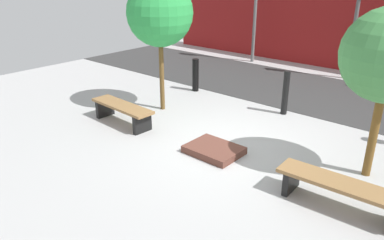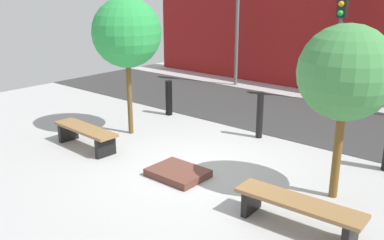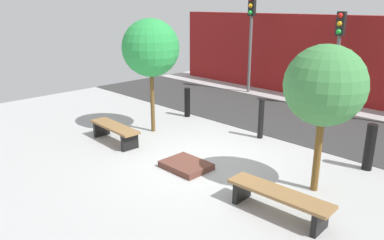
# 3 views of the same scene
# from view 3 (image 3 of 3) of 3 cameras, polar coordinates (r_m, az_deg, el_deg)

# --- Properties ---
(ground_plane) EXTENTS (18.00, 18.00, 0.00)m
(ground_plane) POSITION_cam_3_polar(r_m,az_deg,el_deg) (8.81, 1.25, -6.47)
(ground_plane) COLOR #ABABAB
(road_strip) EXTENTS (18.00, 3.75, 0.01)m
(road_strip) POSITION_cam_3_polar(r_m,az_deg,el_deg) (12.25, 16.05, -0.19)
(road_strip) COLOR #343434
(road_strip) RESTS_ON ground
(building_facade) EXTENTS (16.20, 0.50, 3.16)m
(building_facade) POSITION_cam_3_polar(r_m,az_deg,el_deg) (14.89, 23.05, 8.37)
(building_facade) COLOR maroon
(building_facade) RESTS_ON ground
(bench_left) EXTENTS (1.79, 0.54, 0.47)m
(bench_left) POSITION_cam_3_polar(r_m,az_deg,el_deg) (10.14, -11.70, -1.54)
(bench_left) COLOR black
(bench_left) RESTS_ON ground
(bench_right) EXTENTS (1.91, 0.55, 0.45)m
(bench_right) POSITION_cam_3_polar(r_m,az_deg,el_deg) (6.81, 13.06, -11.48)
(bench_right) COLOR black
(bench_right) RESTS_ON ground
(planter_bed) EXTENTS (1.03, 0.80, 0.14)m
(planter_bed) POSITION_cam_3_polar(r_m,az_deg,el_deg) (8.48, -0.90, -6.92)
(planter_bed) COLOR brown
(planter_bed) RESTS_ON ground
(tree_behind_left_bench) EXTENTS (1.58, 1.58, 3.19)m
(tree_behind_left_bench) POSITION_cam_3_polar(r_m,az_deg,el_deg) (10.44, -6.32, 10.83)
(tree_behind_left_bench) COLOR brown
(tree_behind_left_bench) RESTS_ON ground
(tree_behind_right_bench) EXTENTS (1.51, 1.51, 2.88)m
(tree_behind_right_bench) POSITION_cam_3_polar(r_m,az_deg,el_deg) (7.29, 19.59, 4.89)
(tree_behind_right_bench) COLOR brown
(tree_behind_right_bench) RESTS_ON ground
(bollard_far_left) EXTENTS (0.19, 0.19, 0.96)m
(bollard_far_left) POSITION_cam_3_polar(r_m,az_deg,el_deg) (12.18, -0.73, 2.71)
(bollard_far_left) COLOR black
(bollard_far_left) RESTS_ON ground
(bollard_left) EXTENTS (0.15, 0.15, 1.10)m
(bollard_left) POSITION_cam_3_polar(r_m,az_deg,el_deg) (10.36, 10.46, 0.17)
(bollard_left) COLOR black
(bollard_left) RESTS_ON ground
(bollard_center) EXTENTS (0.22, 0.22, 1.06)m
(bollard_center) POSITION_cam_3_polar(r_m,az_deg,el_deg) (9.13, 25.44, -3.77)
(bollard_center) COLOR black
(bollard_center) RESTS_ON ground
(traffic_light_west) EXTENTS (0.28, 0.27, 3.86)m
(traffic_light_west) POSITION_cam_3_polar(r_m,az_deg,el_deg) (15.54, 8.97, 13.84)
(traffic_light_west) COLOR slate
(traffic_light_west) RESTS_ON ground
(traffic_light_mid_west) EXTENTS (0.28, 0.27, 3.31)m
(traffic_light_mid_west) POSITION_cam_3_polar(r_m,az_deg,el_deg) (13.72, 21.43, 10.93)
(traffic_light_mid_west) COLOR #575757
(traffic_light_mid_west) RESTS_ON ground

